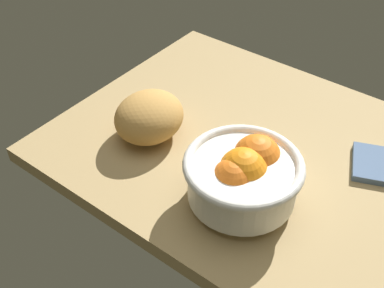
# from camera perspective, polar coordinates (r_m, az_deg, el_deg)

# --- Properties ---
(ground_plane) EXTENTS (0.68, 0.57, 0.03)m
(ground_plane) POSITION_cam_1_polar(r_m,az_deg,el_deg) (0.93, 6.20, -0.47)
(ground_plane) COLOR tan
(fruit_bowl) EXTENTS (0.19, 0.19, 0.11)m
(fruit_bowl) POSITION_cam_1_polar(r_m,az_deg,el_deg) (0.77, 6.05, -3.59)
(fruit_bowl) COLOR white
(fruit_bowl) RESTS_ON ground
(bread_loaf) EXTENTS (0.13, 0.15, 0.09)m
(bread_loaf) POSITION_cam_1_polar(r_m,az_deg,el_deg) (0.91, -5.02, 3.19)
(bread_loaf) COLOR #BD8944
(bread_loaf) RESTS_ON ground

